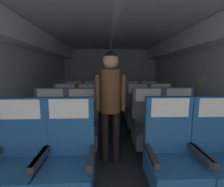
{
  "coord_description": "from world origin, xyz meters",
  "views": [
    {
      "loc": [
        -0.15,
        0.0,
        1.34
      ],
      "look_at": [
        -0.02,
        3.43,
        0.83
      ],
      "focal_mm": 24.69,
      "sensor_mm": 36.0,
      "label": 1
    }
  ],
  "objects": [
    {
      "name": "seat_b_right_aisle",
      "position": [
        1.02,
        2.31,
        0.45
      ],
      "size": [
        0.53,
        0.51,
        1.07
      ],
      "color": "#38383D",
      "rests_on": "ground"
    },
    {
      "name": "seat_b_left_aisle",
      "position": [
        -0.53,
        2.3,
        0.45
      ],
      "size": [
        0.53,
        0.51,
        1.07
      ],
      "color": "#38383D",
      "rests_on": "ground"
    },
    {
      "name": "seat_d_left_aisle",
      "position": [
        -0.53,
        4.02,
        0.45
      ],
      "size": [
        0.53,
        0.51,
        1.07
      ],
      "color": "#38383D",
      "rests_on": "ground"
    },
    {
      "name": "seat_d_left_window",
      "position": [
        -1.02,
        4.02,
        0.45
      ],
      "size": [
        0.53,
        0.51,
        1.07
      ],
      "color": "#38383D",
      "rests_on": "ground"
    },
    {
      "name": "seat_d_right_window",
      "position": [
        0.52,
        4.01,
        0.45
      ],
      "size": [
        0.53,
        0.51,
        1.07
      ],
      "color": "#38383D",
      "rests_on": "ground"
    },
    {
      "name": "seat_b_left_window",
      "position": [
        -1.02,
        2.3,
        0.45
      ],
      "size": [
        0.53,
        0.51,
        1.07
      ],
      "color": "#38383D",
      "rests_on": "ground"
    },
    {
      "name": "seat_c_right_aisle",
      "position": [
        1.01,
        3.15,
        0.45
      ],
      "size": [
        0.53,
        0.51,
        1.07
      ],
      "color": "#38383D",
      "rests_on": "ground"
    },
    {
      "name": "seat_a_right_aisle",
      "position": [
        1.02,
        1.44,
        0.45
      ],
      "size": [
        0.53,
        0.51,
        1.07
      ],
      "color": "#38383D",
      "rests_on": "ground"
    },
    {
      "name": "seat_a_left_window",
      "position": [
        -1.01,
        1.43,
        0.45
      ],
      "size": [
        0.53,
        0.51,
        1.07
      ],
      "color": "#38383D",
      "rests_on": "ground"
    },
    {
      "name": "seat_c_right_window",
      "position": [
        0.52,
        3.16,
        0.45
      ],
      "size": [
        0.53,
        0.51,
        1.07
      ],
      "color": "#38383D",
      "rests_on": "ground"
    },
    {
      "name": "seat_d_right_aisle",
      "position": [
        1.01,
        4.01,
        0.45
      ],
      "size": [
        0.53,
        0.51,
        1.07
      ],
      "color": "#38383D",
      "rests_on": "ground"
    },
    {
      "name": "seat_a_left_aisle",
      "position": [
        -0.53,
        1.44,
        0.45
      ],
      "size": [
        0.53,
        0.51,
        1.07
      ],
      "color": "#38383D",
      "rests_on": "ground"
    },
    {
      "name": "ground",
      "position": [
        0.0,
        3.04,
        -0.01
      ],
      "size": [
        3.83,
        6.49,
        0.02
      ],
      "primitive_type": "cube",
      "color": "#23282D"
    },
    {
      "name": "seat_b_right_window",
      "position": [
        0.51,
        2.29,
        0.45
      ],
      "size": [
        0.53,
        0.51,
        1.07
      ],
      "color": "#38383D",
      "rests_on": "ground"
    },
    {
      "name": "seat_c_left_window",
      "position": [
        -1.02,
        3.16,
        0.45
      ],
      "size": [
        0.53,
        0.51,
        1.07
      ],
      "color": "#38383D",
      "rests_on": "ground"
    },
    {
      "name": "seat_c_left_aisle",
      "position": [
        -0.53,
        3.17,
        0.45
      ],
      "size": [
        0.53,
        0.51,
        1.07
      ],
      "color": "#38383D",
      "rests_on": "ground"
    },
    {
      "name": "fuselage_shell",
      "position": [
        0.0,
        3.31,
        1.6
      ],
      "size": [
        3.71,
        6.14,
        2.21
      ],
      "color": "silver",
      "rests_on": "ground"
    },
    {
      "name": "seat_a_right_window",
      "position": [
        0.52,
        1.45,
        0.45
      ],
      "size": [
        0.53,
        0.51,
        1.07
      ],
      "color": "#38383D",
      "rests_on": "ground"
    },
    {
      "name": "flight_attendant",
      "position": [
        -0.09,
        2.14,
        0.99
      ],
      "size": [
        0.43,
        0.28,
        1.61
      ],
      "rotation": [
        0.0,
        0.0,
        0.01
      ],
      "color": "black",
      "rests_on": "ground"
    }
  ]
}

